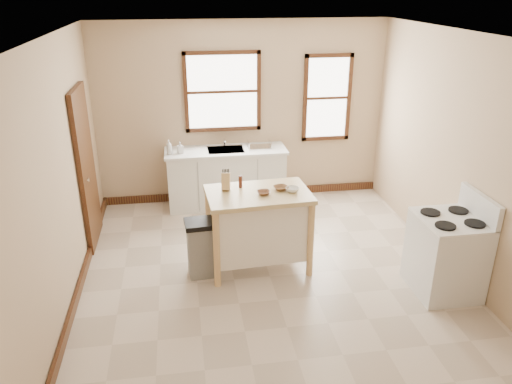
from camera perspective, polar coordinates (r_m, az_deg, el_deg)
floor at (r=6.12m, az=1.62°, el=-9.62°), size 5.00×5.00×0.00m
ceiling at (r=5.19m, az=1.97°, el=17.45°), size 5.00×5.00×0.00m
wall_back at (r=7.87m, az=-1.59°, el=8.98°), size 4.50×0.04×2.80m
wall_left at (r=5.57m, az=-21.65°, el=1.35°), size 0.04×5.00×2.80m
wall_right at (r=6.30m, az=22.39°, el=3.65°), size 0.04×5.00×2.80m
window_main at (r=7.74m, az=-3.84°, el=11.36°), size 1.17×0.06×1.22m
window_side at (r=8.08m, az=8.12°, el=10.59°), size 0.77×0.06×1.37m
door_left at (r=6.87m, az=-18.81°, el=2.60°), size 0.06×0.90×2.10m
baseboard_back at (r=8.26m, az=-1.46°, el=-0.13°), size 4.50×0.04×0.12m
baseboard_left at (r=6.15m, az=-19.55°, el=-10.32°), size 0.04×5.00×0.12m
sink_counter at (r=7.83m, az=-3.41°, el=1.67°), size 1.86×0.62×0.92m
faucet at (r=7.82m, az=-3.64°, el=6.04°), size 0.03×0.03×0.22m
soap_bottle_a at (r=7.53m, az=-9.91°, el=5.07°), size 0.10×0.10×0.22m
soap_bottle_b at (r=7.55m, az=-8.67°, el=5.04°), size 0.10×0.10×0.18m
dish_rack at (r=7.75m, az=0.37°, el=5.42°), size 0.44×0.39×0.09m
kitchen_island at (r=6.09m, az=0.26°, el=-4.37°), size 1.26×0.85×1.00m
knife_block at (r=5.93m, az=-3.46°, el=1.15°), size 0.12×0.12×0.20m
pepper_grinder at (r=6.00m, az=-1.79°, el=1.19°), size 0.06×0.06×0.15m
bowl_a at (r=5.82m, az=0.89°, el=-0.08°), size 0.17×0.17×0.04m
bowl_b at (r=5.96m, az=2.86°, el=0.46°), size 0.21×0.21×0.04m
bowl_c at (r=5.91m, az=4.18°, el=0.28°), size 0.16×0.16×0.05m
trash_bin at (r=6.03m, az=-6.23°, el=-6.39°), size 0.39×0.33×0.71m
gas_stove at (r=5.99m, az=21.05°, el=-5.61°), size 0.73×0.74×1.18m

